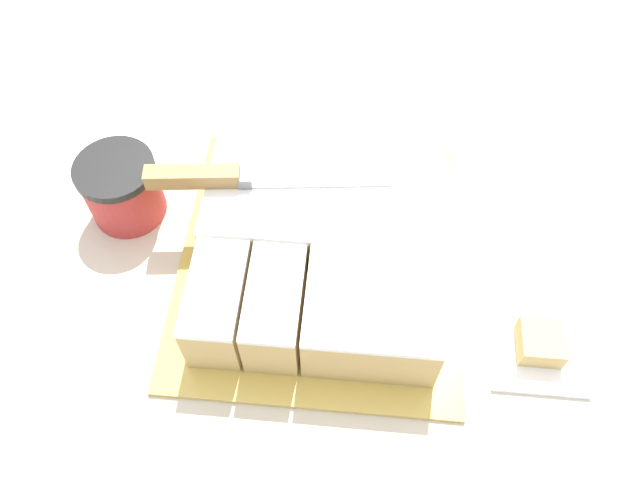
# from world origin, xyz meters

# --- Properties ---
(ground_plane) EXTENTS (8.00, 8.00, 0.00)m
(ground_plane) POSITION_xyz_m (0.00, 0.00, 0.00)
(ground_plane) COLOR #7F705B
(countertop) EXTENTS (1.40, 1.10, 0.94)m
(countertop) POSITION_xyz_m (0.00, 0.00, 0.47)
(countertop) COLOR beige
(countertop) RESTS_ON ground_plane
(cake_board) EXTENTS (0.35, 0.38, 0.01)m
(cake_board) POSITION_xyz_m (-0.01, -0.09, 0.95)
(cake_board) COLOR gold
(cake_board) RESTS_ON countertop
(cake) EXTENTS (0.28, 0.32, 0.08)m
(cake) POSITION_xyz_m (-0.01, -0.09, 0.99)
(cake) COLOR tan
(cake) RESTS_ON cake_board
(knife) EXTENTS (0.29, 0.05, 0.02)m
(knife) POSITION_xyz_m (-0.14, -0.05, 1.04)
(knife) COLOR silver
(knife) RESTS_ON cake
(coffee_cup) EXTENTS (0.10, 0.10, 0.09)m
(coffee_cup) POSITION_xyz_m (-0.27, -0.03, 0.99)
(coffee_cup) COLOR #B23333
(coffee_cup) RESTS_ON countertop
(paper_napkin) EXTENTS (0.11, 0.11, 0.01)m
(paper_napkin) POSITION_xyz_m (0.25, -0.19, 0.95)
(paper_napkin) COLOR white
(paper_napkin) RESTS_ON countertop
(brownie) EXTENTS (0.05, 0.05, 0.03)m
(brownie) POSITION_xyz_m (0.25, -0.19, 0.96)
(brownie) COLOR tan
(brownie) RESTS_ON paper_napkin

